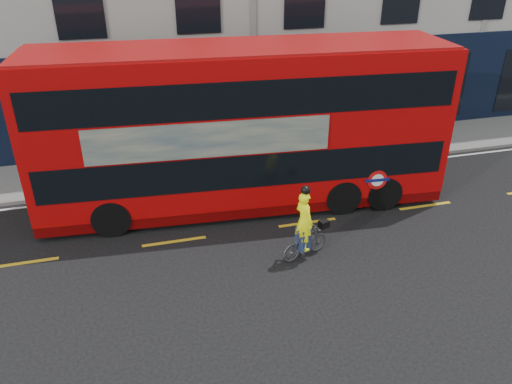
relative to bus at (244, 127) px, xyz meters
name	(u,v)px	position (x,y,z in m)	size (l,w,h in m)	color
ground	(326,250)	(1.51, -3.28, -2.55)	(120.00, 120.00, 0.00)	black
pavement	(263,156)	(1.51, 3.22, -2.49)	(60.00, 3.00, 0.12)	gray
kerb	(274,172)	(1.51, 1.72, -2.48)	(60.00, 0.12, 0.13)	slate
road_edge_line	(276,177)	(1.51, 1.42, -2.54)	(58.00, 0.10, 0.01)	silver
lane_dashes	(307,223)	(1.51, -1.78, -2.54)	(58.00, 0.12, 0.01)	gold
bus	(244,127)	(0.00, 0.00, 0.00)	(12.48, 3.69, 4.97)	#AB0607
cyclist	(305,233)	(0.81, -3.41, -1.80)	(1.52, 0.87, 2.16)	#4E5053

